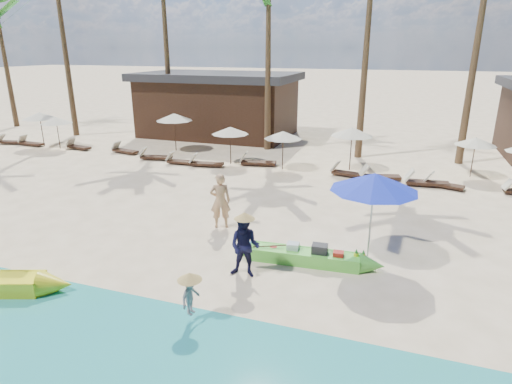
% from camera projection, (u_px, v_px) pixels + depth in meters
% --- Properties ---
extents(ground, '(240.00, 240.00, 0.00)m').
position_uv_depth(ground, '(230.00, 261.00, 12.51)').
color(ground, '#FFE3BC').
rests_on(ground, ground).
extents(wet_sand_strip, '(240.00, 4.50, 0.01)m').
position_uv_depth(wet_sand_strip, '(129.00, 379.00, 8.03)').
color(wet_sand_strip, tan).
rests_on(wet_sand_strip, ground).
extents(green_canoe, '(4.91, 0.84, 0.62)m').
position_uv_depth(green_canoe, '(306.00, 256.00, 12.32)').
color(green_canoe, '#5DD641').
rests_on(green_canoe, ground).
extents(tourist, '(0.83, 0.71, 1.93)m').
position_uv_depth(tourist, '(220.00, 201.00, 14.57)').
color(tourist, tan).
rests_on(tourist, ground).
extents(vendor_green, '(0.89, 0.72, 1.73)m').
position_uv_depth(vendor_green, '(245.00, 247.00, 11.43)').
color(vendor_green, black).
rests_on(vendor_green, ground).
extents(vendor_yellow, '(0.42, 0.64, 0.93)m').
position_uv_depth(vendor_yellow, '(191.00, 296.00, 9.57)').
color(vendor_yellow, gray).
rests_on(vendor_yellow, ground).
extents(blue_umbrella, '(2.45, 2.45, 2.64)m').
position_uv_depth(blue_umbrella, '(374.00, 182.00, 11.83)').
color(blue_umbrella, '#99999E').
rests_on(blue_umbrella, ground).
extents(resort_parasol_1, '(2.06, 2.06, 2.13)m').
position_uv_depth(resort_parasol_1, '(40.00, 116.00, 26.52)').
color(resort_parasol_1, '#331E14').
rests_on(resort_parasol_1, ground).
extents(lounger_1_left, '(1.80, 0.93, 0.59)m').
position_uv_depth(lounger_1_left, '(10.00, 141.00, 27.57)').
color(lounger_1_left, '#331E14').
rests_on(lounger_1_left, ground).
extents(lounger_1_right, '(1.77, 0.64, 0.59)m').
position_uv_depth(lounger_1_right, '(30.00, 143.00, 27.15)').
color(lounger_1_right, '#331E14').
rests_on(lounger_1_right, ground).
extents(resort_parasol_2, '(1.87, 1.87, 1.92)m').
position_uv_depth(resort_parasol_2, '(56.00, 120.00, 25.92)').
color(resort_parasol_2, '#331E14').
rests_on(resort_parasol_2, ground).
extents(lounger_2_left, '(1.73, 0.79, 0.57)m').
position_uv_depth(lounger_2_left, '(78.00, 146.00, 26.21)').
color(lounger_2_left, '#331E14').
rests_on(lounger_2_left, ground).
extents(resort_parasol_3, '(2.16, 2.16, 2.23)m').
position_uv_depth(resort_parasol_3, '(174.00, 117.00, 25.36)').
color(resort_parasol_3, '#331E14').
rests_on(resort_parasol_3, ground).
extents(lounger_3_left, '(1.79, 0.82, 0.59)m').
position_uv_depth(lounger_3_left, '(124.00, 150.00, 25.21)').
color(lounger_3_left, '#331E14').
rests_on(lounger_3_left, ground).
extents(lounger_3_right, '(1.86, 0.89, 0.61)m').
position_uv_depth(lounger_3_right, '(154.00, 156.00, 23.74)').
color(lounger_3_right, '#331E14').
rests_on(lounger_3_right, ground).
extents(resort_parasol_4, '(1.94, 1.94, 1.99)m').
position_uv_depth(resort_parasol_4, '(230.00, 131.00, 22.39)').
color(resort_parasol_4, '#331E14').
rests_on(resort_parasol_4, ground).
extents(lounger_4_left, '(1.72, 0.60, 0.58)m').
position_uv_depth(lounger_4_left, '(180.00, 161.00, 22.82)').
color(lounger_4_left, '#331E14').
rests_on(lounger_4_left, ground).
extents(lounger_4_right, '(1.84, 0.81, 0.60)m').
position_uv_depth(lounger_4_right, '(205.00, 163.00, 22.37)').
color(lounger_4_right, '#331E14').
rests_on(lounger_4_right, ground).
extents(resort_parasol_5, '(1.90, 1.90, 1.96)m').
position_uv_depth(resort_parasol_5, '(283.00, 135.00, 21.39)').
color(resort_parasol_5, '#331E14').
rests_on(resort_parasol_5, ground).
extents(lounger_5_left, '(1.99, 0.93, 0.65)m').
position_uv_depth(lounger_5_left, '(256.00, 162.00, 22.56)').
color(lounger_5_left, '#331E14').
rests_on(lounger_5_left, ground).
extents(resort_parasol_6, '(2.11, 2.11, 2.17)m').
position_uv_depth(resort_parasol_6, '(352.00, 132.00, 21.21)').
color(resort_parasol_6, '#331E14').
rests_on(resort_parasol_6, ground).
extents(lounger_6_left, '(1.81, 0.88, 0.59)m').
position_uv_depth(lounger_6_left, '(347.00, 172.00, 20.67)').
color(lounger_6_left, '#331E14').
rests_on(lounger_6_left, ground).
extents(lounger_6_right, '(1.98, 1.05, 0.64)m').
position_uv_depth(lounger_6_right, '(378.00, 176.00, 20.08)').
color(lounger_6_right, '#331E14').
rests_on(lounger_6_right, ground).
extents(resort_parasol_7, '(1.87, 1.87, 1.93)m').
position_uv_depth(resort_parasol_7, '(476.00, 141.00, 20.09)').
color(resort_parasol_7, '#331E14').
rests_on(resort_parasol_7, ground).
extents(lounger_7_left, '(1.75, 0.96, 0.57)m').
position_uv_depth(lounger_7_left, '(442.00, 183.00, 19.00)').
color(lounger_7_left, '#331E14').
rests_on(lounger_7_left, ground).
extents(lounger_7_right, '(1.99, 0.79, 0.66)m').
position_uv_depth(lounger_7_right, '(424.00, 181.00, 19.20)').
color(lounger_7_right, '#331E14').
rests_on(lounger_7_right, ground).
extents(pavilion_west, '(10.80, 6.60, 4.30)m').
position_uv_depth(pavilion_west, '(218.00, 104.00, 29.95)').
color(pavilion_west, '#331E14').
rests_on(pavilion_west, ground).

